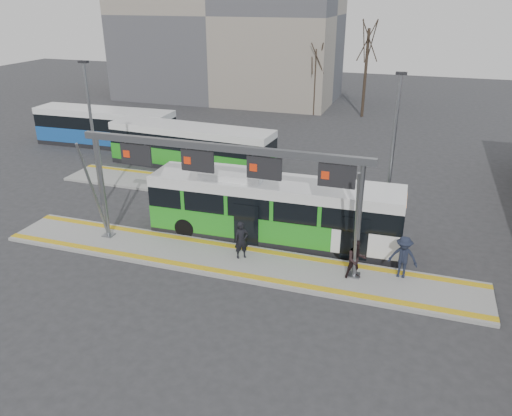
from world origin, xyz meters
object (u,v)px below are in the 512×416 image
(hero_bus, at_px, (273,210))
(passenger_c, at_px, (403,257))
(gantry, at_px, (222,169))
(passenger_a, at_px, (241,240))
(passenger_b, at_px, (356,259))

(hero_bus, height_order, passenger_c, hero_bus)
(gantry, height_order, hero_bus, gantry)
(passenger_a, distance_m, passenger_b, 5.09)
(hero_bus, height_order, passenger_a, hero_bus)
(hero_bus, xyz_separation_m, passenger_b, (4.40, -2.73, -0.50))
(gantry, height_order, passenger_c, gantry)
(hero_bus, bearing_deg, gantry, -121.29)
(passenger_b, bearing_deg, passenger_a, 153.59)
(gantry, xyz_separation_m, passenger_a, (0.81, 0.04, -3.29))
(gantry, relative_size, passenger_c, 7.03)
(passenger_a, bearing_deg, gantry, 148.59)
(passenger_b, distance_m, passenger_c, 1.96)
(passenger_c, bearing_deg, gantry, -170.10)
(hero_bus, xyz_separation_m, passenger_a, (-0.70, -2.59, -0.50))
(gantry, distance_m, passenger_c, 8.40)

